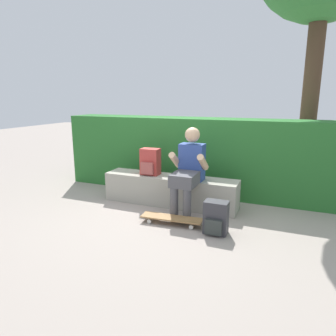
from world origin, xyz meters
name	(u,v)px	position (x,y,z in m)	size (l,w,h in m)	color
ground_plane	(163,210)	(0.00, 0.00, 0.00)	(24.00, 24.00, 0.00)	gray
bench_main	(170,190)	(0.00, 0.29, 0.22)	(2.03, 0.41, 0.44)	#A09D8E
person_skater	(189,168)	(0.36, 0.08, 0.64)	(0.49, 0.62, 1.19)	#2D4793
skateboard_near_person	(172,218)	(0.29, -0.39, 0.07)	(0.81, 0.25, 0.09)	olive
backpack_on_bench	(150,162)	(-0.32, 0.28, 0.63)	(0.28, 0.23, 0.40)	#B23833
backpack_on_ground	(216,218)	(0.88, -0.45, 0.19)	(0.28, 0.23, 0.40)	#333338
hedge_row	(207,156)	(0.34, 1.09, 0.63)	(5.03, 0.63, 1.26)	#28692A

